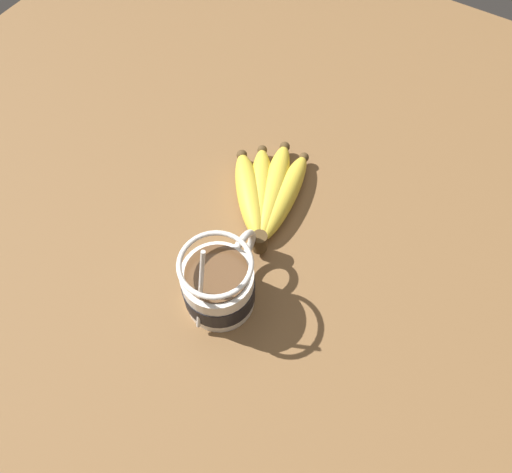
{
  "coord_description": "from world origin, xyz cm",
  "views": [
    {
      "loc": [
        -25.2,
        -15.6,
        61.36
      ],
      "look_at": [
        1.71,
        1.02,
        7.95
      ],
      "focal_mm": 35.0,
      "sensor_mm": 36.0,
      "label": 1
    }
  ],
  "objects": [
    {
      "name": "coffee_mug",
      "position": [
        -6.15,
        1.29,
        7.6
      ],
      "size": [
        12.86,
        8.68,
        14.97
      ],
      "color": "white",
      "rests_on": "table"
    },
    {
      "name": "banana_bunch",
      "position": [
        9.8,
        4.23,
        5.19
      ],
      "size": [
        17.94,
        12.81,
        4.15
      ],
      "color": "#4C381E",
      "rests_on": "table"
    },
    {
      "name": "table",
      "position": [
        0.0,
        0.0,
        1.76
      ],
      "size": [
        134.29,
        134.29,
        3.52
      ],
      "color": "brown",
      "rests_on": "ground"
    }
  ]
}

